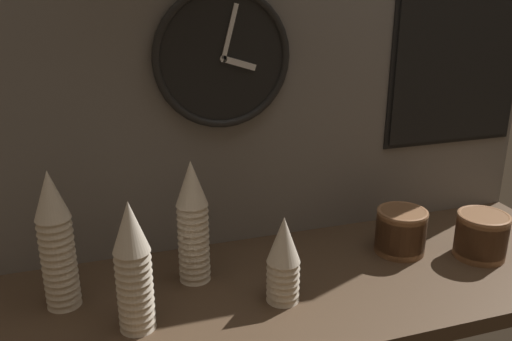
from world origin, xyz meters
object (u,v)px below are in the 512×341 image
(menu_board, at_px, (458,61))
(bowl_stack_far_right, at_px, (481,235))
(cup_stack_center, at_px, (283,259))
(bowl_stack_right, at_px, (401,230))
(cup_stack_left, at_px, (133,267))
(cup_stack_far_left, at_px, (56,240))
(wall_clock, at_px, (223,58))
(cup_stack_center_left, at_px, (193,222))

(menu_board, bearing_deg, bowl_stack_far_right, -105.48)
(cup_stack_center, distance_m, bowl_stack_right, 0.41)
(cup_stack_left, bearing_deg, cup_stack_center, 0.67)
(bowl_stack_right, distance_m, menu_board, 0.53)
(cup_stack_far_left, relative_size, cup_stack_left, 1.11)
(bowl_stack_right, bearing_deg, bowl_stack_far_right, -25.17)
(cup_stack_center, distance_m, menu_board, 0.82)
(cup_stack_center, relative_size, cup_stack_left, 0.72)
(wall_clock, relative_size, menu_board, 0.71)
(cup_stack_left, bearing_deg, wall_clock, 48.01)
(cup_stack_far_left, xyz_separation_m, bowl_stack_far_right, (1.06, -0.10, -0.10))
(cup_stack_center, distance_m, wall_clock, 0.52)
(bowl_stack_right, distance_m, bowl_stack_far_right, 0.21)
(menu_board, bearing_deg, cup_stack_far_left, -171.05)
(cup_stack_center_left, xyz_separation_m, bowl_stack_far_right, (0.75, -0.12, -0.09))
(cup_stack_far_left, distance_m, bowl_stack_far_right, 1.07)
(cup_stack_far_left, relative_size, cup_stack_center, 1.55)
(cup_stack_left, relative_size, bowl_stack_far_right, 2.15)
(cup_stack_far_left, distance_m, cup_stack_left, 0.21)
(wall_clock, xyz_separation_m, menu_board, (0.71, 0.01, -0.04))
(bowl_stack_right, height_order, wall_clock, wall_clock)
(cup_stack_center, distance_m, cup_stack_left, 0.34)
(cup_stack_left, height_order, menu_board, menu_board)
(cup_stack_left, height_order, wall_clock, wall_clock)
(bowl_stack_right, bearing_deg, cup_stack_left, -170.07)
(cup_stack_center_left, relative_size, bowl_stack_right, 2.28)
(wall_clock, distance_m, menu_board, 0.71)
(bowl_stack_right, height_order, menu_board, menu_board)
(cup_stack_left, distance_m, bowl_stack_right, 0.73)
(cup_stack_center_left, height_order, bowl_stack_right, cup_stack_center_left)
(wall_clock, height_order, menu_board, menu_board)
(cup_stack_center, bearing_deg, cup_stack_left, -179.33)
(cup_stack_center_left, xyz_separation_m, cup_stack_left, (-0.16, -0.16, -0.01))
(bowl_stack_far_right, bearing_deg, menu_board, 74.52)
(cup_stack_center_left, bearing_deg, menu_board, 10.97)
(bowl_stack_right, bearing_deg, cup_stack_center_left, 176.73)
(cup_stack_center_left, bearing_deg, cup_stack_center, -41.38)
(bowl_stack_far_right, height_order, wall_clock, wall_clock)
(cup_stack_center, distance_m, bowl_stack_far_right, 0.58)
(cup_stack_center, distance_m, cup_stack_center_left, 0.24)
(bowl_stack_far_right, relative_size, menu_board, 0.28)
(menu_board, bearing_deg, cup_stack_left, -162.10)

